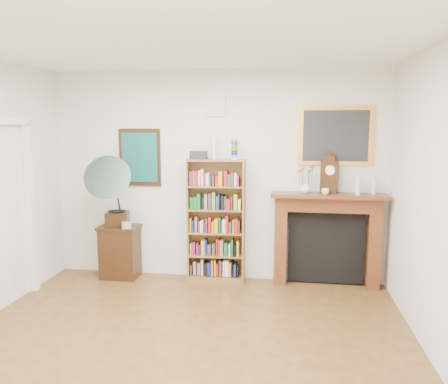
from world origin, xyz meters
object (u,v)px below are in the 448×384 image
fireplace (327,231)px  bottle_right (374,186)px  gramophone (111,187)px  mantel_clock (329,175)px  cd_stack (127,225)px  flower_vase (305,188)px  side_cabinet (120,252)px  teacup (325,191)px  bottle_left (358,185)px  bookshelf (216,214)px

fireplace → bottle_right: size_ratio=7.28×
fireplace → gramophone: gramophone is taller
mantel_clock → cd_stack: bearing=-155.9°
flower_vase → bottle_right: size_ratio=0.72×
side_cabinet → teacup: (2.73, -0.01, 0.90)m
cd_stack → bottle_right: bottle_right is taller
side_cabinet → bottle_left: size_ratio=3.03×
flower_vase → bottle_left: bearing=-2.7°
bottle_right → flower_vase: bearing=-178.0°
flower_vase → cd_stack: bearing=-175.9°
gramophone → bottle_left: gramophone is taller
gramophone → teacup: (2.78, 0.09, -0.01)m
side_cabinet → flower_vase: (2.49, 0.06, 0.93)m
bookshelf → gramophone: size_ratio=1.95×
fireplace → teacup: teacup is taller
mantel_clock → bottle_left: (0.35, -0.06, -0.11)m
mantel_clock → side_cabinet: bearing=-158.4°
gramophone → bottle_left: 3.18m
side_cabinet → gramophone: bearing=-113.7°
fireplace → cd_stack: fireplace is taller
side_cabinet → flower_vase: flower_vase is taller
teacup → bottle_left: bottle_left is taller
mantel_clock → flower_vase: (-0.30, -0.03, -0.16)m
bookshelf → fireplace: bearing=-1.8°
bottle_left → bottle_right: size_ratio=1.20×
side_cabinet → teacup: teacup is taller
side_cabinet → bottle_left: (3.13, 0.03, 0.98)m
mantel_clock → gramophone: bearing=-156.4°
side_cabinet → bottle_left: bearing=0.7°
side_cabinet → fireplace: size_ratio=0.50×
side_cabinet → flower_vase: 2.66m
cd_stack → mantel_clock: 2.73m
flower_vase → bottle_right: (0.84, 0.03, 0.03)m
mantel_clock → bottle_right: mantel_clock is taller
cd_stack → bottle_left: 3.04m
cd_stack → teacup: (2.58, 0.10, 0.50)m
bookshelf → bottle_right: 2.05m
side_cabinet → bottle_right: 3.47m
fireplace → bottle_left: (0.35, -0.08, 0.62)m
gramophone → teacup: 2.78m
bottle_right → mantel_clock: bearing=179.7°
fireplace → cd_stack: size_ratio=12.13×
flower_vase → side_cabinet: bearing=-178.7°
gramophone → flower_vase: bearing=-9.4°
teacup → bottle_right: bottle_right is taller
gramophone → bottle_right: bearing=-9.8°
teacup → flower_vase: bearing=164.5°
gramophone → flower_vase: size_ratio=6.74×
fireplace → flower_vase: 0.64m
fireplace → cd_stack: 2.64m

